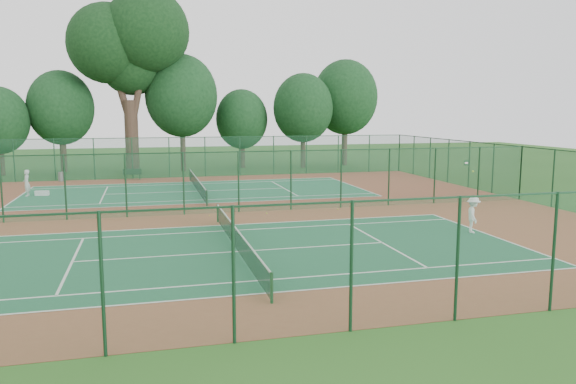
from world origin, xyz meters
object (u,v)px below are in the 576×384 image
at_px(trash_bin, 61,177).
at_px(player_far, 27,183).
at_px(player_near, 473,215).
at_px(big_tree, 129,43).
at_px(bench, 132,174).
at_px(kit_bag, 42,193).

bearing_deg(trash_bin, player_far, -97.42).
bearing_deg(player_near, big_tree, 50.83).
xyz_separation_m(player_near, bench, (-16.04, 25.42, -0.39)).
distance_m(player_far, trash_bin, 8.19).
relative_size(bench, big_tree, 0.09).
bearing_deg(trash_bin, player_near, -49.89).
bearing_deg(trash_bin, bench, -3.52).
relative_size(player_near, player_far, 0.97).
height_order(player_near, trash_bin, player_near).
height_order(trash_bin, big_tree, big_tree).
xyz_separation_m(player_near, kit_bag, (-21.84, 17.70, -0.71)).
bearing_deg(big_tree, bench, -91.03).
xyz_separation_m(trash_bin, big_tree, (5.76, 5.04, 11.38)).
xyz_separation_m(player_far, bench, (6.71, 7.75, -0.42)).
bearing_deg(player_far, trash_bin, 172.33).
bearing_deg(player_far, big_tree, 152.36).
bearing_deg(big_tree, player_far, -117.39).
bearing_deg(player_near, trash_bin, 63.58).
bearing_deg(big_tree, player_near, -62.64).
bearing_deg(kit_bag, bench, 60.81).
bearing_deg(bench, player_near, -58.02).
bearing_deg(kit_bag, big_tree, 73.52).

